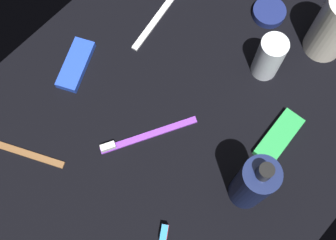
{
  "coord_description": "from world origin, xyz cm",
  "views": [
    {
      "loc": [
        -17.98,
        -16.49,
        75.08
      ],
      "look_at": [
        0.0,
        0.0,
        3.0
      ],
      "focal_mm": 46.73,
      "sensor_mm": 36.0,
      "label": 1
    }
  ],
  "objects_px": {
    "lotion_bottle": "(255,182)",
    "snack_bar_blue": "(76,65)",
    "cream_tin_left": "(269,12)",
    "snack_bar_green": "(279,137)",
    "toothbrush_purple": "(143,136)",
    "toothbrush_white": "(163,10)",
    "bodywash_bottle": "(336,25)",
    "deodorant_stick": "(269,57)",
    "toothbrush_brown": "(10,148)"
  },
  "relations": [
    {
      "from": "toothbrush_purple",
      "to": "cream_tin_left",
      "type": "height_order",
      "value": "toothbrush_purple"
    },
    {
      "from": "bodywash_bottle",
      "to": "toothbrush_purple",
      "type": "distance_m",
      "value": 0.39
    },
    {
      "from": "lotion_bottle",
      "to": "toothbrush_purple",
      "type": "xyz_separation_m",
      "value": [
        -0.05,
        0.2,
        -0.07
      ]
    },
    {
      "from": "bodywash_bottle",
      "to": "toothbrush_white",
      "type": "bearing_deg",
      "value": 118.48
    },
    {
      "from": "lotion_bottle",
      "to": "bodywash_bottle",
      "type": "bearing_deg",
      "value": 12.51
    },
    {
      "from": "deodorant_stick",
      "to": "toothbrush_purple",
      "type": "bearing_deg",
      "value": 163.34
    },
    {
      "from": "toothbrush_purple",
      "to": "bodywash_bottle",
      "type": "bearing_deg",
      "value": -19.07
    },
    {
      "from": "lotion_bottle",
      "to": "toothbrush_white",
      "type": "xyz_separation_m",
      "value": [
        0.16,
        0.35,
        -0.07
      ]
    },
    {
      "from": "snack_bar_blue",
      "to": "snack_bar_green",
      "type": "distance_m",
      "value": 0.4
    },
    {
      "from": "lotion_bottle",
      "to": "snack_bar_blue",
      "type": "relative_size",
      "value": 1.74
    },
    {
      "from": "snack_bar_blue",
      "to": "snack_bar_green",
      "type": "bearing_deg",
      "value": -93.26
    },
    {
      "from": "lotion_bottle",
      "to": "snack_bar_blue",
      "type": "distance_m",
      "value": 0.39
    },
    {
      "from": "lotion_bottle",
      "to": "snack_bar_blue",
      "type": "bearing_deg",
      "value": 95.15
    },
    {
      "from": "bodywash_bottle",
      "to": "cream_tin_left",
      "type": "xyz_separation_m",
      "value": [
        -0.02,
        0.12,
        -0.07
      ]
    },
    {
      "from": "snack_bar_green",
      "to": "toothbrush_purple",
      "type": "bearing_deg",
      "value": 128.54
    },
    {
      "from": "bodywash_bottle",
      "to": "deodorant_stick",
      "type": "relative_size",
      "value": 1.68
    },
    {
      "from": "lotion_bottle",
      "to": "toothbrush_purple",
      "type": "distance_m",
      "value": 0.22
    },
    {
      "from": "snack_bar_green",
      "to": "cream_tin_left",
      "type": "distance_m",
      "value": 0.25
    },
    {
      "from": "toothbrush_purple",
      "to": "cream_tin_left",
      "type": "xyz_separation_m",
      "value": [
        0.35,
        -0.01,
        0.0
      ]
    },
    {
      "from": "deodorant_stick",
      "to": "toothbrush_white",
      "type": "xyz_separation_m",
      "value": [
        -0.04,
        0.23,
        -0.04
      ]
    },
    {
      "from": "cream_tin_left",
      "to": "bodywash_bottle",
      "type": "bearing_deg",
      "value": -82.7
    },
    {
      "from": "snack_bar_green",
      "to": "cream_tin_left",
      "type": "xyz_separation_m",
      "value": [
        0.19,
        0.17,
        0.0
      ]
    },
    {
      "from": "cream_tin_left",
      "to": "snack_bar_green",
      "type": "bearing_deg",
      "value": -137.75
    },
    {
      "from": "bodywash_bottle",
      "to": "toothbrush_brown",
      "type": "distance_m",
      "value": 0.61
    },
    {
      "from": "snack_bar_blue",
      "to": "lotion_bottle",
      "type": "bearing_deg",
      "value": -109.72
    },
    {
      "from": "toothbrush_brown",
      "to": "toothbrush_white",
      "type": "distance_m",
      "value": 0.39
    },
    {
      "from": "bodywash_bottle",
      "to": "cream_tin_left",
      "type": "distance_m",
      "value": 0.14
    },
    {
      "from": "cream_tin_left",
      "to": "snack_bar_blue",
      "type": "bearing_deg",
      "value": 149.42
    },
    {
      "from": "deodorant_stick",
      "to": "snack_bar_green",
      "type": "bearing_deg",
      "value": -130.46
    },
    {
      "from": "bodywash_bottle",
      "to": "toothbrush_white",
      "type": "distance_m",
      "value": 0.32
    },
    {
      "from": "toothbrush_white",
      "to": "cream_tin_left",
      "type": "distance_m",
      "value": 0.21
    },
    {
      "from": "deodorant_stick",
      "to": "toothbrush_white",
      "type": "height_order",
      "value": "deodorant_stick"
    },
    {
      "from": "toothbrush_purple",
      "to": "toothbrush_white",
      "type": "height_order",
      "value": "same"
    },
    {
      "from": "toothbrush_white",
      "to": "snack_bar_green",
      "type": "height_order",
      "value": "toothbrush_white"
    },
    {
      "from": "toothbrush_brown",
      "to": "snack_bar_green",
      "type": "xyz_separation_m",
      "value": [
        0.34,
        -0.34,
        0.0
      ]
    },
    {
      "from": "cream_tin_left",
      "to": "toothbrush_purple",
      "type": "bearing_deg",
      "value": 178.73
    },
    {
      "from": "toothbrush_brown",
      "to": "toothbrush_white",
      "type": "bearing_deg",
      "value": -1.03
    },
    {
      "from": "toothbrush_white",
      "to": "lotion_bottle",
      "type": "bearing_deg",
      "value": -115.26
    },
    {
      "from": "toothbrush_brown",
      "to": "snack_bar_green",
      "type": "bearing_deg",
      "value": -45.08
    },
    {
      "from": "toothbrush_white",
      "to": "snack_bar_green",
      "type": "distance_m",
      "value": 0.33
    },
    {
      "from": "deodorant_stick",
      "to": "toothbrush_purple",
      "type": "xyz_separation_m",
      "value": [
        -0.25,
        0.08,
        -0.04
      ]
    },
    {
      "from": "toothbrush_white",
      "to": "toothbrush_purple",
      "type": "bearing_deg",
      "value": -144.86
    },
    {
      "from": "toothbrush_white",
      "to": "snack_bar_blue",
      "type": "xyz_separation_m",
      "value": [
        -0.2,
        0.04,
        0.0
      ]
    },
    {
      "from": "toothbrush_white",
      "to": "bodywash_bottle",
      "type": "bearing_deg",
      "value": -61.52
    },
    {
      "from": "deodorant_stick",
      "to": "snack_bar_blue",
      "type": "bearing_deg",
      "value": 131.53
    },
    {
      "from": "snack_bar_blue",
      "to": "snack_bar_green",
      "type": "relative_size",
      "value": 1.0
    },
    {
      "from": "toothbrush_purple",
      "to": "toothbrush_white",
      "type": "xyz_separation_m",
      "value": [
        0.22,
        0.15,
        0.0
      ]
    },
    {
      "from": "lotion_bottle",
      "to": "toothbrush_purple",
      "type": "height_order",
      "value": "lotion_bottle"
    },
    {
      "from": "toothbrush_white",
      "to": "snack_bar_green",
      "type": "relative_size",
      "value": 1.72
    },
    {
      "from": "toothbrush_brown",
      "to": "snack_bar_green",
      "type": "distance_m",
      "value": 0.48
    }
  ]
}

